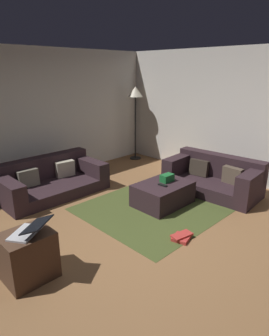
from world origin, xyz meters
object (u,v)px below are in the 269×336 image
(couch_right, at_px, (214,177))
(side_table, at_px, (28,256))
(tv_remote, at_px, (163,185))
(laptop, at_px, (29,230))
(corner_lamp, at_px, (135,98))
(couch_left, at_px, (50,180))
(ottoman, at_px, (163,194))
(gift_box, at_px, (167,178))
(book_stack, at_px, (181,237))

(couch_right, distance_m, side_table, 3.58)
(couch_right, relative_size, tv_remote, 10.84)
(laptop, xyz_separation_m, corner_lamp, (4.02, 2.50, 0.94))
(couch_left, relative_size, side_table, 3.45)
(ottoman, xyz_separation_m, gift_box, (0.11, 0.01, 0.25))
(tv_remote, distance_m, laptop, 2.37)
(ottoman, height_order, side_table, side_table)
(ottoman, bearing_deg, tv_remote, -144.63)
(ottoman, xyz_separation_m, laptop, (-2.44, -0.24, 0.41))
(gift_box, relative_size, book_stack, 0.71)
(laptop, xyz_separation_m, book_stack, (1.77, -0.66, -0.56))
(couch_left, height_order, gift_box, couch_left)
(couch_right, bearing_deg, tv_remote, 75.04)
(ottoman, height_order, book_stack, ottoman)
(laptop, bearing_deg, corner_lamp, 31.88)
(couch_left, xyz_separation_m, couch_right, (2.21, -2.08, 0.03))
(ottoman, height_order, gift_box, gift_box)
(ottoman, distance_m, gift_box, 0.28)
(couch_left, distance_m, tv_remote, 2.11)
(gift_box, height_order, side_table, side_table)
(couch_left, height_order, book_stack, couch_left)
(laptop, relative_size, corner_lamp, 0.28)
(couch_right, bearing_deg, gift_box, 68.94)
(gift_box, height_order, book_stack, gift_box)
(tv_remote, distance_m, corner_lamp, 3.08)
(couch_left, xyz_separation_m, laptop, (-1.34, -2.03, 0.36))
(ottoman, distance_m, tv_remote, 0.23)
(book_stack, bearing_deg, side_table, 158.68)
(side_table, bearing_deg, gift_box, 4.58)
(couch_right, height_order, book_stack, couch_right)
(side_table, bearing_deg, ottoman, 4.50)
(couch_left, bearing_deg, gift_box, 124.35)
(laptop, bearing_deg, ottoman, 5.65)
(couch_right, relative_size, ottoman, 1.85)
(couch_left, bearing_deg, ottoman, 121.59)
(couch_left, relative_size, gift_box, 8.27)
(gift_box, distance_m, laptop, 2.57)
(side_table, xyz_separation_m, laptop, (0.03, -0.05, 0.32))
(gift_box, distance_m, corner_lamp, 2.90)
(ottoman, height_order, laptop, laptop)
(book_stack, relative_size, corner_lamp, 0.18)
(tv_remote, bearing_deg, gift_box, 17.09)
(ottoman, bearing_deg, book_stack, -126.65)
(couch_left, xyz_separation_m, gift_box, (1.21, -1.77, 0.20))
(laptop, bearing_deg, couch_left, 56.54)
(side_table, height_order, corner_lamp, corner_lamp)
(side_table, bearing_deg, book_stack, -21.32)
(couch_left, bearing_deg, book_stack, 99.11)
(couch_left, relative_size, couch_right, 1.08)
(side_table, distance_m, corner_lamp, 4.90)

